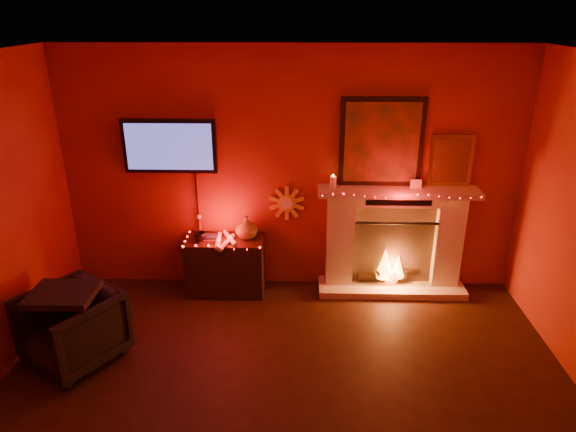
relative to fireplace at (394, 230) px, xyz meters
name	(u,v)px	position (x,y,z in m)	size (l,w,h in m)	color
room	(284,290)	(-1.14, -2.39, 0.63)	(5.00, 5.00, 5.00)	black
fireplace	(394,230)	(0.00, 0.00, 0.00)	(1.72, 0.40, 2.18)	beige
tv	(170,146)	(-2.44, 0.06, 0.92)	(1.00, 0.07, 1.24)	black
sunburst_clock	(287,203)	(-1.19, 0.09, 0.28)	(0.40, 0.03, 0.40)	gold
console_table	(226,262)	(-1.87, -0.13, -0.36)	(0.86, 0.54, 0.91)	black
armchair	(72,328)	(-3.09, -1.40, -0.38)	(0.74, 0.76, 0.69)	black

